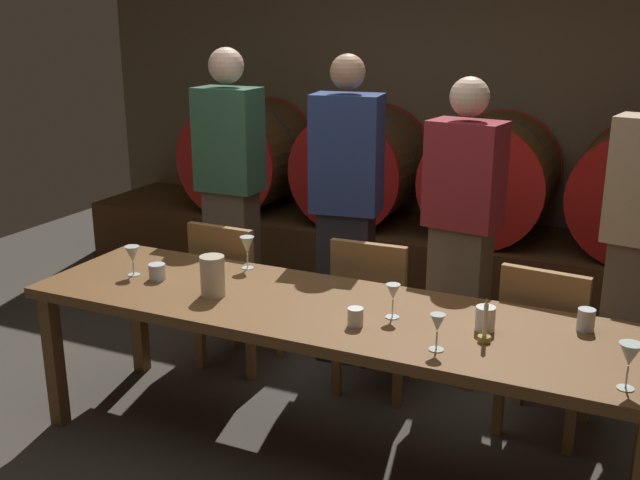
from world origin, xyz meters
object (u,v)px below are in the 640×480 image
(wine_glass_far_left, at_px, (132,255))
(dining_table, at_px, (329,321))
(chair_left, at_px, (233,288))
(guest_center_right, at_px, (462,233))
(wine_barrel_center_right, at_px, (491,177))
(wine_glass_right, at_px, (437,324))
(chair_right, at_px, (545,343))
(wine_barrel_center_left, at_px, (362,166))
(candle_center, at_px, (485,330))
(cup_center_right, at_px, (485,319))
(wine_barrel_far_left, at_px, (249,156))
(pitcher, at_px, (213,276))
(wine_glass_far_right, at_px, (630,356))
(guest_far_left, at_px, (231,192))
(cup_far_left, at_px, (157,272))
(cup_far_right, at_px, (586,320))
(cup_center_left, at_px, (355,317))
(wine_glass_left, at_px, (247,246))
(chair_center, at_px, (374,308))
(guest_center_left, at_px, (346,210))
(wine_glass_center, at_px, (393,293))

(wine_glass_far_left, bearing_deg, dining_table, 1.19)
(chair_left, height_order, guest_center_right, guest_center_right)
(wine_barrel_center_right, relative_size, chair_left, 0.96)
(wine_glass_right, bearing_deg, chair_right, 69.32)
(wine_barrel_center_left, height_order, candle_center, wine_barrel_center_left)
(wine_barrel_center_left, xyz_separation_m, cup_center_right, (1.44, -2.24, -0.11))
(chair_right, bearing_deg, chair_left, 5.74)
(wine_barrel_center_left, distance_m, dining_table, 2.41)
(wine_barrel_far_left, distance_m, pitcher, 2.65)
(cup_center_right, bearing_deg, wine_glass_far_right, -27.65)
(guest_far_left, bearing_deg, dining_table, 137.43)
(chair_left, bearing_deg, cup_far_left, 87.00)
(cup_far_right, bearing_deg, wine_glass_far_right, -68.39)
(candle_center, relative_size, wine_glass_far_left, 1.26)
(cup_center_left, height_order, cup_far_right, cup_far_right)
(candle_center, distance_m, cup_center_left, 0.53)
(chair_right, bearing_deg, guest_center_right, -31.45)
(dining_table, bearing_deg, chair_left, 145.76)
(wine_barrel_center_left, relative_size, wine_glass_right, 5.70)
(cup_center_left, bearing_deg, chair_right, 46.87)
(guest_center_right, height_order, cup_center_right, guest_center_right)
(guest_center_right, bearing_deg, cup_center_left, 90.73)
(wine_barrel_center_left, distance_m, chair_left, 1.74)
(wine_barrel_far_left, xyz_separation_m, cup_center_right, (2.41, -2.24, -0.11))
(wine_barrel_center_left, height_order, wine_barrel_center_right, same)
(wine_glass_right, bearing_deg, candle_center, 45.28)
(wine_barrel_center_left, distance_m, guest_center_right, 1.69)
(cup_far_right, bearing_deg, chair_left, 168.96)
(guest_center_right, distance_m, cup_center_right, 1.01)
(wine_barrel_center_left, height_order, chair_left, wine_barrel_center_left)
(wine_glass_left, height_order, cup_center_right, wine_glass_left)
(wine_glass_right, distance_m, cup_far_left, 1.48)
(wine_barrel_center_right, height_order, chair_left, wine_barrel_center_right)
(chair_center, distance_m, cup_center_right, 0.98)
(candle_center, xyz_separation_m, cup_center_right, (-0.02, 0.11, 0.00))
(chair_center, bearing_deg, guest_center_left, -49.76)
(wine_barrel_center_left, relative_size, wine_glass_far_left, 5.66)
(candle_center, bearing_deg, dining_table, 174.06)
(wine_glass_right, relative_size, cup_center_left, 1.90)
(wine_barrel_center_right, bearing_deg, wine_glass_far_right, -67.66)
(chair_right, bearing_deg, guest_far_left, -7.00)
(wine_barrel_center_right, height_order, chair_right, wine_barrel_center_right)
(pitcher, bearing_deg, wine_glass_center, 6.56)
(chair_left, bearing_deg, wine_glass_center, 154.72)
(guest_center_left, bearing_deg, cup_center_right, 129.40)
(wine_barrel_center_right, distance_m, pitcher, 2.48)
(wine_barrel_center_left, xyz_separation_m, guest_center_right, (1.09, -1.29, -0.04))
(pitcher, bearing_deg, chair_left, 115.18)
(chair_left, height_order, wine_glass_left, wine_glass_left)
(cup_far_right, bearing_deg, cup_center_right, -155.23)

